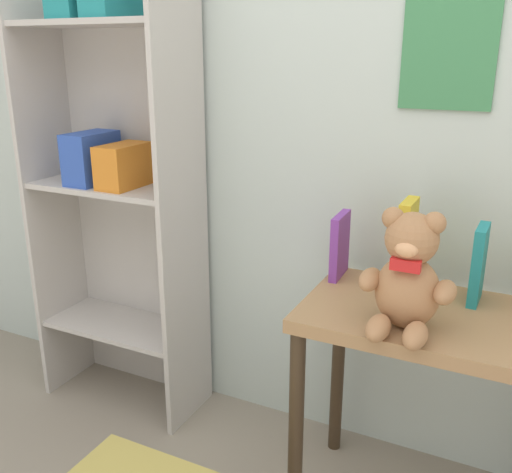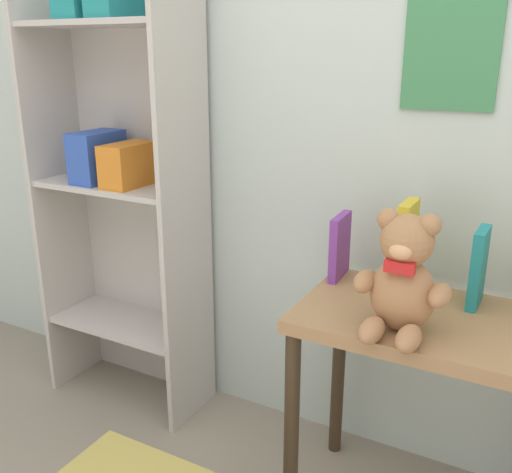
% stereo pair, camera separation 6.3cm
% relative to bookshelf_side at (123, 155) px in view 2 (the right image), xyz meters
% --- Properties ---
extents(wall_back, '(4.80, 0.07, 2.50)m').
position_rel_bookshelf_side_xyz_m(wall_back, '(0.84, 0.15, 0.34)').
color(wall_back, silver).
rests_on(wall_back, ground_plane).
extents(bookshelf_side, '(0.58, 0.27, 1.62)m').
position_rel_bookshelf_side_xyz_m(bookshelf_side, '(0.00, 0.00, 0.00)').
color(bookshelf_side, '#BCB7B2').
rests_on(bookshelf_side, ground_plane).
extents(display_table, '(0.62, 0.41, 0.62)m').
position_rel_bookshelf_side_xyz_m(display_table, '(1.08, -0.15, -0.39)').
color(display_table, '#9E754C').
rests_on(display_table, ground_plane).
extents(teddy_bear, '(0.22, 0.20, 0.29)m').
position_rel_bookshelf_side_xyz_m(teddy_bear, '(1.05, -0.27, -0.15)').
color(teddy_bear, '#A8754C').
rests_on(teddy_bear, display_table).
extents(book_standing_purple, '(0.03, 0.13, 0.19)m').
position_rel_bookshelf_side_xyz_m(book_standing_purple, '(0.80, -0.02, -0.19)').
color(book_standing_purple, purple).
rests_on(book_standing_purple, display_table).
extents(book_standing_yellow, '(0.03, 0.12, 0.25)m').
position_rel_bookshelf_side_xyz_m(book_standing_yellow, '(0.99, -0.03, -0.16)').
color(book_standing_yellow, gold).
rests_on(book_standing_yellow, display_table).
extents(book_standing_teal, '(0.03, 0.11, 0.20)m').
position_rel_bookshelf_side_xyz_m(book_standing_teal, '(1.18, -0.04, -0.18)').
color(book_standing_teal, teal).
rests_on(book_standing_teal, display_table).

